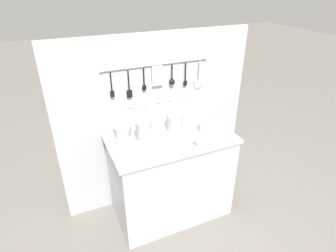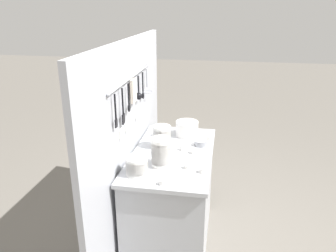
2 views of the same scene
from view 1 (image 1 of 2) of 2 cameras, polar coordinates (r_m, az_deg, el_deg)
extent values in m
plane|color=#666059|center=(3.04, 0.56, -16.55)|extent=(20.00, 20.00, 0.00)
cube|color=#ADAFB5|center=(2.51, 0.65, -2.63)|extent=(1.12, 0.62, 0.03)
cube|color=#ADAFB5|center=(2.76, 0.60, -10.38)|extent=(1.08, 0.59, 0.84)
cube|color=#A8AAB2|center=(2.79, -2.30, 0.85)|extent=(1.92, 0.04, 1.72)
cylinder|color=#93969E|center=(2.54, -2.28, 12.35)|extent=(1.00, 0.01, 0.01)
sphere|color=#93969E|center=(2.41, -13.51, 10.70)|extent=(0.02, 0.02, 0.02)
sphere|color=#93969E|center=(2.76, 7.63, 13.42)|extent=(0.02, 0.02, 0.02)
cylinder|color=black|center=(2.44, -11.48, 8.76)|extent=(0.01, 0.01, 0.17)
cube|color=black|center=(2.48, -11.24, 6.39)|extent=(0.04, 0.01, 0.06)
cylinder|color=#93969E|center=(2.42, -11.76, 10.85)|extent=(0.01, 0.01, 0.02)
cylinder|color=black|center=(2.48, -8.01, 9.13)|extent=(0.01, 0.01, 0.19)
cube|color=black|center=(2.52, -7.82, 6.48)|extent=(0.05, 0.01, 0.07)
cylinder|color=#93969E|center=(2.46, -8.25, 11.39)|extent=(0.01, 0.01, 0.02)
cylinder|color=black|center=(2.51, -4.93, 9.95)|extent=(0.01, 0.01, 0.15)
ellipsoid|color=black|center=(2.55, -4.83, 7.77)|extent=(0.04, 0.02, 0.06)
cylinder|color=#93969E|center=(2.50, -5.10, 11.84)|extent=(0.01, 0.01, 0.02)
cube|color=beige|center=(2.56, -2.15, 10.16)|extent=(0.10, 0.02, 0.18)
cylinder|color=#93969E|center=(2.54, -2.29, 12.21)|extent=(0.01, 0.01, 0.02)
cylinder|color=black|center=(2.61, 0.82, 10.85)|extent=(0.01, 0.01, 0.15)
sphere|color=black|center=(2.64, 0.81, 8.93)|extent=(0.06, 0.06, 0.06)
cylinder|color=#93969E|center=(2.60, 0.72, 12.58)|extent=(0.01, 0.01, 0.02)
cylinder|color=black|center=(2.67, 3.59, 10.92)|extent=(0.01, 0.01, 0.17)
ellipsoid|color=black|center=(2.71, 3.52, 8.68)|extent=(0.04, 0.02, 0.06)
cylinder|color=#93969E|center=(2.65, 3.53, 12.89)|extent=(0.01, 0.01, 0.02)
cylinder|color=#93969E|center=(2.74, 6.36, 11.37)|extent=(0.01, 0.01, 0.16)
torus|color=#93969E|center=(2.77, 6.23, 9.00)|extent=(0.10, 0.10, 0.01)
cylinder|color=#93969E|center=(2.72, 6.33, 13.17)|extent=(0.01, 0.01, 0.02)
cube|color=white|center=(2.58, -8.01, 4.38)|extent=(0.07, 0.01, 0.07)
cube|color=white|center=(2.62, -5.07, 4.92)|extent=(0.07, 0.01, 0.07)
cube|color=white|center=(2.66, -2.20, 5.42)|extent=(0.07, 0.01, 0.07)
cube|color=white|center=(2.71, 0.56, 5.89)|extent=(0.07, 0.01, 0.07)
cube|color=white|center=(2.77, 3.22, 6.34)|extent=(0.07, 0.01, 0.07)
cylinder|color=white|center=(2.46, -4.84, -2.47)|extent=(0.14, 0.14, 0.05)
cylinder|color=white|center=(2.44, -4.86, -1.93)|extent=(0.14, 0.14, 0.05)
cylinder|color=white|center=(2.43, -4.89, -1.37)|extent=(0.14, 0.14, 0.05)
cylinder|color=white|center=(2.42, -4.91, -0.82)|extent=(0.14, 0.14, 0.05)
cylinder|color=white|center=(2.40, -4.94, -0.26)|extent=(0.14, 0.14, 0.05)
cylinder|color=white|center=(2.39, -4.97, 0.31)|extent=(0.14, 0.14, 0.05)
cylinder|color=white|center=(2.38, -4.99, 0.89)|extent=(0.14, 0.14, 0.05)
cylinder|color=white|center=(2.60, 1.34, -0.53)|extent=(0.14, 0.14, 0.04)
cylinder|color=white|center=(2.59, 1.35, -0.08)|extent=(0.14, 0.14, 0.04)
cylinder|color=white|center=(2.58, 1.35, 0.38)|extent=(0.14, 0.14, 0.04)
cylinder|color=white|center=(2.57, 1.36, 0.84)|extent=(0.14, 0.14, 0.04)
cylinder|color=white|center=(2.56, 1.36, 1.30)|extent=(0.14, 0.14, 0.04)
cylinder|color=white|center=(2.55, 1.37, 1.77)|extent=(0.14, 0.14, 0.04)
cylinder|color=white|center=(2.54, 1.38, 2.24)|extent=(0.14, 0.14, 0.04)
cylinder|color=white|center=(2.53, -9.14, -1.82)|extent=(0.15, 0.15, 0.04)
cylinder|color=white|center=(2.52, -9.18, -1.39)|extent=(0.15, 0.15, 0.04)
cylinder|color=white|center=(2.51, -9.21, -0.95)|extent=(0.15, 0.15, 0.04)
cylinder|color=white|center=(2.50, -9.25, -0.51)|extent=(0.15, 0.15, 0.04)
cylinder|color=white|center=(2.49, -9.29, -0.07)|extent=(0.15, 0.15, 0.04)
cylinder|color=white|center=(2.61, 8.70, -1.21)|extent=(0.20, 0.20, 0.01)
cylinder|color=white|center=(2.61, 8.72, -1.00)|extent=(0.20, 0.20, 0.01)
cylinder|color=white|center=(2.60, 8.74, -0.79)|extent=(0.20, 0.20, 0.01)
cylinder|color=white|center=(2.59, 8.75, -0.59)|extent=(0.20, 0.20, 0.01)
cylinder|color=white|center=(2.59, 8.77, -0.38)|extent=(0.20, 0.20, 0.01)
cylinder|color=white|center=(2.58, 8.79, -0.17)|extent=(0.20, 0.20, 0.01)
cylinder|color=white|center=(2.58, 8.81, 0.04)|extent=(0.20, 0.20, 0.01)
cylinder|color=white|center=(2.57, 8.82, 0.26)|extent=(0.20, 0.20, 0.01)
cylinder|color=white|center=(2.57, 8.84, 0.47)|extent=(0.20, 0.20, 0.01)
cylinder|color=white|center=(2.56, 8.86, 0.68)|extent=(0.20, 0.20, 0.01)
cylinder|color=white|center=(2.56, 8.88, 0.90)|extent=(0.20, 0.20, 0.01)
cylinder|color=white|center=(2.55, 8.89, 1.11)|extent=(0.20, 0.20, 0.01)
cylinder|color=#93969E|center=(2.41, 6.49, -3.30)|extent=(0.11, 0.11, 0.04)
cylinder|color=white|center=(2.57, -0.90, -1.02)|extent=(0.04, 0.04, 0.04)
cylinder|color=white|center=(2.30, -3.45, -4.93)|extent=(0.04, 0.04, 0.04)
cylinder|color=white|center=(2.35, -10.26, -4.59)|extent=(0.04, 0.04, 0.04)
cylinder|color=white|center=(2.79, 4.72, 1.39)|extent=(0.04, 0.04, 0.04)
cylinder|color=white|center=(2.46, 2.47, -2.52)|extent=(0.04, 0.04, 0.04)
cylinder|color=white|center=(2.37, 2.46, -3.79)|extent=(0.04, 0.04, 0.04)
cylinder|color=white|center=(2.43, 9.93, -3.38)|extent=(0.04, 0.04, 0.04)
cylinder|color=white|center=(2.20, -3.49, -6.60)|extent=(0.04, 0.04, 0.04)
cylinder|color=white|center=(2.55, -2.13, -1.37)|extent=(0.04, 0.04, 0.04)
camera|label=2|loc=(2.13, -65.81, 6.77)|focal=35.00mm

